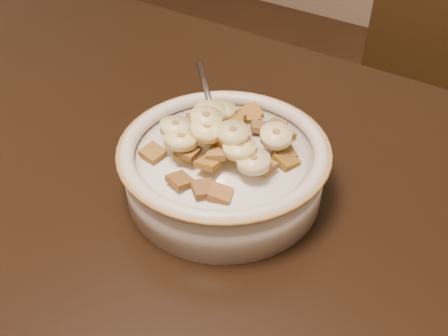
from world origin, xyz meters
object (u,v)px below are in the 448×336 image
Objects in this scene: table at (137,259)px; chair at (413,138)px; spoon at (218,132)px; cereal_bowl at (224,172)px.

table is 1.57× the size of chair.
spoon is at bearing 88.98° from table.
chair is 4.45× the size of cereal_bowl.
chair is 0.73m from cereal_bowl.
chair is (0.08, 0.76, -0.28)m from table.
cereal_bowl is at bearing 90.00° from spoon.
spoon is at bearing 136.40° from cereal_bowl.
table is 0.12m from cereal_bowl.
spoon is at bearing -97.57° from chair.
cereal_bowl is (-0.06, -0.65, 0.33)m from chair.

